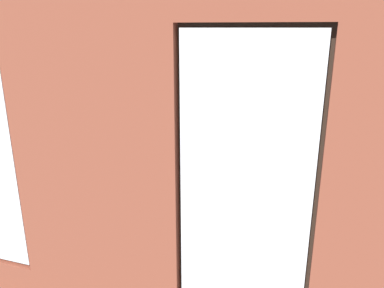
{
  "coord_description": "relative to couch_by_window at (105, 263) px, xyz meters",
  "views": [
    {
      "loc": [
        -1.53,
        5.1,
        2.71
      ],
      "look_at": [
        -0.0,
        0.4,
        1.17
      ],
      "focal_mm": 35.0,
      "sensor_mm": 36.0,
      "label": 1
    }
  ],
  "objects": [
    {
      "name": "potted_plant_corner_near_left",
      "position": [
        -2.89,
        -4.33,
        0.37
      ],
      "size": [
        0.74,
        0.74,
        1.03
      ],
      "color": "brown",
      "rests_on": "ground_plane"
    },
    {
      "name": "tv_flatscreen",
      "position": [
        2.29,
        -2.36,
        0.54
      ],
      "size": [
        1.13,
        0.2,
        0.78
      ],
      "color": "black",
      "rests_on": "media_console"
    },
    {
      "name": "white_wall_right",
      "position": [
        2.59,
        -1.95,
        1.43
      ],
      "size": [
        0.1,
        5.36,
        3.52
      ],
      "primitive_type": "cube",
      "color": "silver",
      "rests_on": "ground_plane"
    },
    {
      "name": "brick_wall_with_windows",
      "position": [
        -0.4,
        0.65,
        1.42
      ],
      "size": [
        6.08,
        0.3,
        3.52
      ],
      "color": "brown",
      "rests_on": "ground_plane"
    },
    {
      "name": "remote_silver",
      "position": [
        -0.83,
        -2.65,
        0.08
      ],
      "size": [
        0.17,
        0.05,
        0.02
      ],
      "primitive_type": "cube",
      "rotation": [
        0.0,
        0.0,
        4.71
      ],
      "color": "#B2B2B7",
      "rests_on": "coffee_table"
    },
    {
      "name": "potted_plant_between_couches",
      "position": [
        -1.44,
        -0.05,
        0.15
      ],
      "size": [
        0.51,
        0.51,
        0.74
      ],
      "color": "brown",
      "rests_on": "ground_plane"
    },
    {
      "name": "potted_plant_mid_room_small",
      "position": [
        -1.58,
        -2.77,
        -0.02
      ],
      "size": [
        0.26,
        0.26,
        0.46
      ],
      "color": "#47423D",
      "rests_on": "ground_plane"
    },
    {
      "name": "papasan_chair",
      "position": [
        0.66,
        -4.02,
        0.13
      ],
      "size": [
        1.18,
        1.18,
        0.72
      ],
      "color": "olive",
      "rests_on": "ground_plane"
    },
    {
      "name": "potted_plant_by_left_couch",
      "position": [
        -2.34,
        -2.86,
        -0.01
      ],
      "size": [
        0.29,
        0.29,
        0.52
      ],
      "color": "beige",
      "rests_on": "ground_plane"
    },
    {
      "name": "media_console",
      "position": [
        2.29,
        -2.35,
        -0.09
      ],
      "size": [
        1.22,
        0.42,
        0.48
      ],
      "primitive_type": "cube",
      "color": "black",
      "rests_on": "ground_plane"
    },
    {
      "name": "table_plant_small",
      "position": [
        -0.52,
        -2.37,
        0.21
      ],
      "size": [
        0.16,
        0.16,
        0.25
      ],
      "color": "#9E5638",
      "rests_on": "coffee_table"
    },
    {
      "name": "potted_plant_foreground_right",
      "position": [
        2.0,
        -4.28,
        0.48
      ],
      "size": [
        0.95,
        1.11,
        1.35
      ],
      "color": "beige",
      "rests_on": "ground_plane"
    },
    {
      "name": "couch_by_window",
      "position": [
        0.0,
        0.0,
        0.0
      ],
      "size": [
        1.97,
        0.87,
        0.8
      ],
      "color": "black",
      "rests_on": "ground_plane"
    },
    {
      "name": "ground_plane",
      "position": [
        -0.4,
        -2.15,
        -0.38
      ],
      "size": [
        6.68,
        6.36,
        0.1
      ],
      "primitive_type": "cube",
      "color": "#99663D"
    },
    {
      "name": "coffee_table",
      "position": [
        -0.4,
        -2.5,
        0.03
      ],
      "size": [
        1.54,
        0.88,
        0.4
      ],
      "color": "#A87547",
      "rests_on": "ground_plane"
    },
    {
      "name": "remote_gray",
      "position": [
        0.06,
        -2.37,
        0.08
      ],
      "size": [
        0.14,
        0.17,
        0.02
      ],
      "primitive_type": "cube",
      "rotation": [
        0.0,
        0.0,
        2.52
      ],
      "color": "#59595B",
      "rests_on": "coffee_table"
    },
    {
      "name": "potted_plant_near_tv",
      "position": [
        1.75,
        -1.29,
        0.52
      ],
      "size": [
        1.24,
        1.18,
        1.48
      ],
      "color": "gray",
      "rests_on": "ground_plane"
    },
    {
      "name": "couch_left",
      "position": [
        -2.74,
        -1.38,
        -0.0
      ],
      "size": [
        0.89,
        2.05,
        0.8
      ],
      "rotation": [
        0.0,
        0.0,
        1.58
      ],
      "color": "black",
      "rests_on": "ground_plane"
    },
    {
      "name": "cup_ceramic",
      "position": [
        -0.4,
        -2.5,
        0.12
      ],
      "size": [
        0.08,
        0.08,
        0.1
      ],
      "primitive_type": "cylinder",
      "color": "#33567F",
      "rests_on": "coffee_table"
    }
  ]
}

